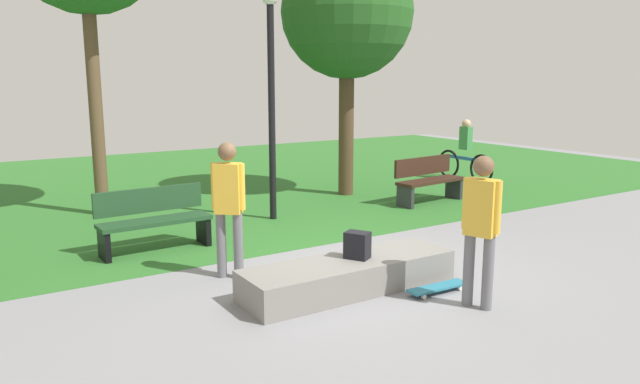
% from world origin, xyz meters
% --- Properties ---
extents(ground_plane, '(28.00, 28.00, 0.00)m').
position_xyz_m(ground_plane, '(0.00, 0.00, 0.00)').
color(ground_plane, gray).
extents(grass_lawn, '(26.60, 12.74, 0.01)m').
position_xyz_m(grass_lawn, '(0.00, 7.63, 0.00)').
color(grass_lawn, '#2D6B28').
rests_on(grass_lawn, ground_plane).
extents(concrete_ledge, '(2.66, 0.77, 0.37)m').
position_xyz_m(concrete_ledge, '(-0.44, -0.52, 0.19)').
color(concrete_ledge, gray).
rests_on(concrete_ledge, ground_plane).
extents(backpack_on_ledge, '(0.31, 0.34, 0.32)m').
position_xyz_m(backpack_on_ledge, '(-0.31, -0.51, 0.53)').
color(backpack_on_ledge, black).
rests_on(backpack_on_ledge, concrete_ledge).
extents(skater_performing_trick, '(0.30, 0.41, 1.68)m').
position_xyz_m(skater_performing_trick, '(0.44, -1.71, 0.98)').
color(skater_performing_trick, slate).
rests_on(skater_performing_trick, ground_plane).
extents(skater_watching, '(0.37, 0.36, 1.71)m').
position_xyz_m(skater_watching, '(-1.44, 0.66, 1.00)').
color(skater_watching, slate).
rests_on(skater_watching, ground_plane).
extents(skateboard_by_ledge, '(0.81, 0.22, 0.08)m').
position_xyz_m(skateboard_by_ledge, '(0.39, -1.15, 0.06)').
color(skateboard_by_ledge, teal).
rests_on(skateboard_by_ledge, ground_plane).
extents(park_bench_by_oak, '(1.64, 0.64, 0.91)m').
position_xyz_m(park_bench_by_oak, '(3.83, 2.79, 0.48)').
color(park_bench_by_oak, '#331E14').
rests_on(park_bench_by_oak, ground_plane).
extents(park_bench_far_left, '(1.62, 0.54, 0.91)m').
position_xyz_m(park_bench_far_left, '(-1.88, 2.35, 0.48)').
color(park_bench_far_left, '#1E4223').
rests_on(park_bench_far_left, ground_plane).
extents(tree_leaning_ash, '(2.73, 2.73, 5.18)m').
position_xyz_m(tree_leaning_ash, '(2.92, 4.37, 3.78)').
color(tree_leaning_ash, '#4C3823').
rests_on(tree_leaning_ash, grass_lawn).
extents(lamp_post, '(0.28, 0.28, 3.95)m').
position_xyz_m(lamp_post, '(0.51, 3.19, 2.42)').
color(lamp_post, black).
rests_on(lamp_post, ground_plane).
extents(cyclist_on_bicycle, '(0.22, 1.82, 1.52)m').
position_xyz_m(cyclist_on_bicycle, '(6.49, 4.37, 0.63)').
color(cyclist_on_bicycle, black).
rests_on(cyclist_on_bicycle, ground_plane).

